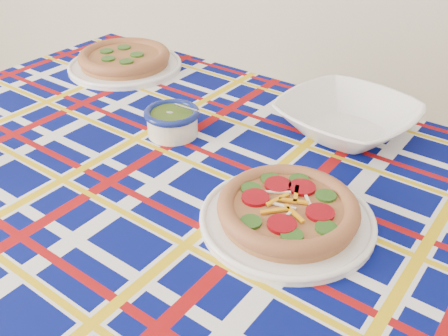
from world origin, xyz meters
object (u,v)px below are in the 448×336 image
(main_focaccia_plate, at_px, (288,209))
(pesto_bowl, at_px, (172,120))
(dining_table, at_px, (206,219))
(serving_bowl, at_px, (347,118))

(main_focaccia_plate, height_order, pesto_bowl, pesto_bowl)
(dining_table, height_order, pesto_bowl, pesto_bowl)
(pesto_bowl, relative_size, serving_bowl, 0.42)
(dining_table, bearing_deg, pesto_bowl, 147.53)
(dining_table, xyz_separation_m, serving_bowl, (0.27, 0.30, 0.12))
(pesto_bowl, xyz_separation_m, serving_bowl, (0.40, 0.11, -0.00))
(main_focaccia_plate, height_order, serving_bowl, serving_bowl)
(main_focaccia_plate, bearing_deg, pesto_bowl, 139.59)
(main_focaccia_plate, distance_m, pesto_bowl, 0.41)
(pesto_bowl, height_order, serving_bowl, pesto_bowl)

